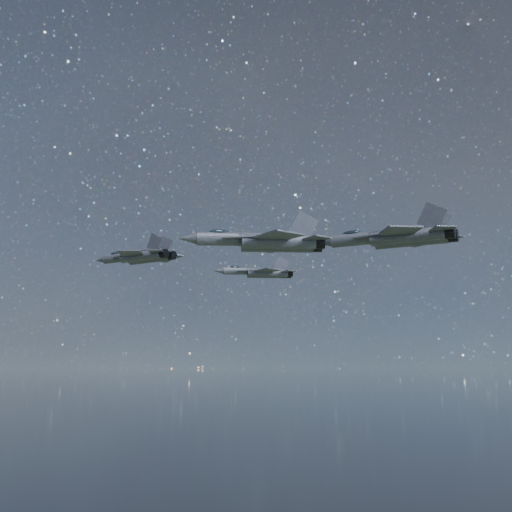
# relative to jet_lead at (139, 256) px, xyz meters

# --- Properties ---
(jet_lead) EXTENTS (15.14, 9.98, 3.88)m
(jet_lead) POSITION_rel_jet_lead_xyz_m (0.00, 0.00, 0.00)
(jet_lead) COLOR #3A3D48
(jet_left) EXTENTS (15.88, 10.84, 3.99)m
(jet_left) POSITION_rel_jet_lead_xyz_m (14.03, 28.38, 1.82)
(jet_left) COLOR #3A3D48
(jet_right) EXTENTS (19.15, 13.15, 4.81)m
(jet_right) POSITION_rel_jet_lead_xyz_m (20.00, -10.42, -0.57)
(jet_right) COLOR #3A3D48
(jet_slot) EXTENTS (20.02, 13.41, 5.06)m
(jet_slot) POSITION_rel_jet_lead_xyz_m (36.61, -3.46, 0.98)
(jet_slot) COLOR #3A3D48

